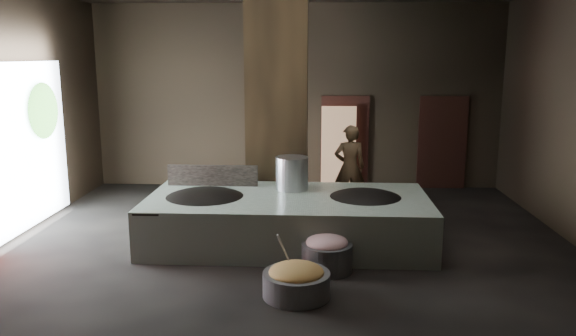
{
  "coord_description": "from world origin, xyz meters",
  "views": [
    {
      "loc": [
        0.44,
        -9.41,
        3.27
      ],
      "look_at": [
        -0.03,
        0.58,
        1.25
      ],
      "focal_mm": 35.0,
      "sensor_mm": 36.0,
      "label": 1
    }
  ],
  "objects_px": {
    "stock_pot": "(292,174)",
    "meat_basin": "(327,257)",
    "wok_left": "(205,202)",
    "cook": "(350,167)",
    "hearth_platform": "(288,220)",
    "veg_basin": "(296,284)",
    "wok_right": "(365,202)"
  },
  "relations": [
    {
      "from": "stock_pot",
      "to": "meat_basin",
      "type": "height_order",
      "value": "stock_pot"
    },
    {
      "from": "wok_left",
      "to": "cook",
      "type": "distance_m",
      "value": 3.58
    },
    {
      "from": "wok_left",
      "to": "cook",
      "type": "xyz_separation_m",
      "value": [
        2.66,
        2.38,
        0.16
      ]
    },
    {
      "from": "wok_left",
      "to": "meat_basin",
      "type": "relative_size",
      "value": 1.96
    },
    {
      "from": "stock_pot",
      "to": "cook",
      "type": "xyz_separation_m",
      "value": [
        1.16,
        1.78,
        -0.22
      ]
    },
    {
      "from": "hearth_platform",
      "to": "stock_pot",
      "type": "relative_size",
      "value": 7.67
    },
    {
      "from": "wok_left",
      "to": "veg_basin",
      "type": "bearing_deg",
      "value": -52.5
    },
    {
      "from": "wok_left",
      "to": "hearth_platform",
      "type": "bearing_deg",
      "value": 1.97
    },
    {
      "from": "hearth_platform",
      "to": "meat_basin",
      "type": "distance_m",
      "value": 1.44
    },
    {
      "from": "cook",
      "to": "meat_basin",
      "type": "distance_m",
      "value": 3.7
    },
    {
      "from": "cook",
      "to": "veg_basin",
      "type": "height_order",
      "value": "cook"
    },
    {
      "from": "meat_basin",
      "to": "stock_pot",
      "type": "bearing_deg",
      "value": 108.67
    },
    {
      "from": "cook",
      "to": "meat_basin",
      "type": "xyz_separation_m",
      "value": [
        -0.55,
        -3.59,
        -0.7
      ]
    },
    {
      "from": "veg_basin",
      "to": "hearth_platform",
      "type": "bearing_deg",
      "value": 95.73
    },
    {
      "from": "stock_pot",
      "to": "veg_basin",
      "type": "distance_m",
      "value": 2.95
    },
    {
      "from": "hearth_platform",
      "to": "wok_right",
      "type": "distance_m",
      "value": 1.39
    },
    {
      "from": "wok_right",
      "to": "veg_basin",
      "type": "distance_m",
      "value": 2.61
    },
    {
      "from": "veg_basin",
      "to": "wok_right",
      "type": "bearing_deg",
      "value": 63.73
    },
    {
      "from": "hearth_platform",
      "to": "veg_basin",
      "type": "distance_m",
      "value": 2.26
    },
    {
      "from": "wok_right",
      "to": "meat_basin",
      "type": "distance_m",
      "value": 1.57
    },
    {
      "from": "wok_left",
      "to": "cook",
      "type": "height_order",
      "value": "cook"
    },
    {
      "from": "hearth_platform",
      "to": "wok_right",
      "type": "relative_size",
      "value": 3.41
    },
    {
      "from": "stock_pot",
      "to": "meat_basin",
      "type": "bearing_deg",
      "value": -71.33
    },
    {
      "from": "wok_right",
      "to": "stock_pot",
      "type": "distance_m",
      "value": 1.44
    },
    {
      "from": "hearth_platform",
      "to": "cook",
      "type": "relative_size",
      "value": 2.68
    },
    {
      "from": "wok_right",
      "to": "wok_left",
      "type": "bearing_deg",
      "value": -177.95
    },
    {
      "from": "veg_basin",
      "to": "meat_basin",
      "type": "xyz_separation_m",
      "value": [
        0.44,
        0.97,
        0.04
      ]
    },
    {
      "from": "hearth_platform",
      "to": "wok_left",
      "type": "relative_size",
      "value": 3.17
    },
    {
      "from": "wok_left",
      "to": "veg_basin",
      "type": "height_order",
      "value": "wok_left"
    },
    {
      "from": "cook",
      "to": "wok_left",
      "type": "bearing_deg",
      "value": 35.53
    },
    {
      "from": "stock_pot",
      "to": "meat_basin",
      "type": "xyz_separation_m",
      "value": [
        0.61,
        -1.81,
        -0.91
      ]
    },
    {
      "from": "wok_right",
      "to": "meat_basin",
      "type": "bearing_deg",
      "value": -117.67
    }
  ]
}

